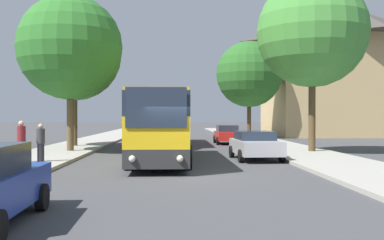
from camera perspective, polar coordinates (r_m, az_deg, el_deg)
ground_plane at (r=16.82m, az=-1.52°, el=-6.90°), size 300.00×300.00×0.00m
sidewalk_right at (r=18.29m, az=21.11°, el=-6.10°), size 4.00×120.00×0.15m
building_right_background at (r=53.95m, az=19.51°, el=5.79°), size 17.99×12.78×14.38m
bus_front at (r=21.38m, az=-4.07°, el=-0.70°), size 2.76×11.09×3.22m
bus_middle at (r=34.76m, az=-3.28°, el=-0.19°), size 2.86×11.27×3.29m
parked_car_right_near at (r=22.51m, az=8.03°, el=-3.11°), size 2.27×4.26×1.42m
parked_car_right_far at (r=35.29m, az=4.50°, el=-1.80°), size 1.95×4.10×1.47m
pedestrian_waiting_near at (r=20.93m, az=-20.85°, el=-2.54°), size 0.36×0.36×1.82m
pedestrian_walking_back at (r=21.08m, az=-18.65°, el=-2.72°), size 0.36×0.36×1.68m
tree_left_near at (r=27.57m, az=-15.22°, el=8.86°), size 6.13×6.13×9.11m
tree_left_far at (r=32.21m, az=-14.72°, el=8.15°), size 6.48×6.48×9.58m
tree_right_near at (r=27.32m, az=15.01°, el=10.71°), size 6.39×6.39×10.09m
tree_right_mid at (r=44.90m, az=7.27°, el=5.78°), size 6.52×6.52×9.44m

